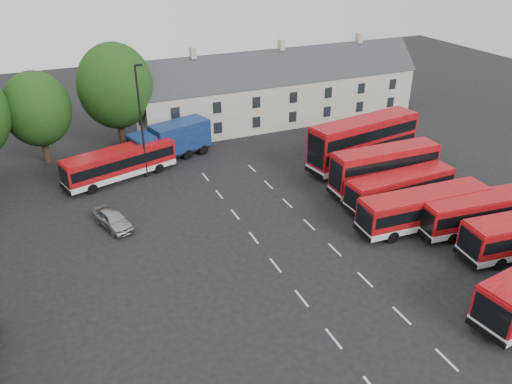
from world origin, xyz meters
TOP-DOWN VIEW (x-y plane):
  - ground at (0.00, 0.00)m, footprint 140.00×140.00m
  - lane_markings at (2.50, 2.00)m, footprint 5.15×33.80m
  - terrace_houses at (14.00, 30.00)m, footprint 35.70×7.13m
  - bus_row_c at (17.35, -0.17)m, footprint 11.18×3.67m
  - bus_row_d at (13.23, 2.04)m, footprint 11.27×3.16m
  - bus_row_e at (13.93, 5.94)m, footprint 10.42×2.79m
  - bus_dd_south at (14.22, 8.72)m, footprint 10.36×2.63m
  - bus_dd_north at (15.61, 14.20)m, footprint 12.53×4.62m
  - bus_north at (-7.61, 20.91)m, footprint 11.18×5.44m
  - box_truck at (-1.75, 23.75)m, footprint 9.02×5.00m
  - silver_car at (-9.84, 12.10)m, footprint 3.06×4.71m
  - lamppost at (-5.22, 20.37)m, footprint 0.77×0.43m

SIDE VIEW (x-z plane):
  - ground at x=0.00m, z-range 0.00..0.00m
  - lane_markings at x=2.50m, z-range 0.00..0.01m
  - silver_car at x=-9.84m, z-range 0.00..1.49m
  - bus_row_e at x=13.93m, z-range 0.30..3.22m
  - bus_north at x=-7.61m, z-range 0.31..3.40m
  - bus_row_c at x=17.35m, z-range 0.31..3.42m
  - bus_row_d at x=13.23m, z-range 0.32..3.47m
  - box_truck at x=-1.75m, z-range 0.23..4.00m
  - bus_dd_south at x=14.22m, z-range 0.29..4.52m
  - bus_dd_north at x=15.61m, z-range 0.35..5.37m
  - terrace_houses at x=14.00m, z-range -1.17..8.89m
  - lamppost at x=-5.22m, z-range 0.37..11.48m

